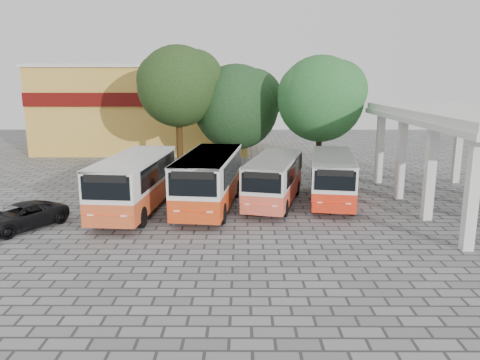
{
  "coord_description": "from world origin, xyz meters",
  "views": [
    {
      "loc": [
        -1.53,
        -21.02,
        6.97
      ],
      "look_at": [
        -1.63,
        4.31,
        1.5
      ],
      "focal_mm": 35.0,
      "sensor_mm": 36.0,
      "label": 1
    }
  ],
  "objects_px": {
    "bus_centre_right": "(274,177)",
    "bus_far_right": "(332,175)",
    "parked_car": "(21,217)",
    "bus_far_left": "(135,180)",
    "bus_centre_left": "(209,177)"
  },
  "relations": [
    {
      "from": "bus_centre_right",
      "to": "parked_car",
      "type": "bearing_deg",
      "value": -145.46
    },
    {
      "from": "bus_centre_left",
      "to": "parked_car",
      "type": "height_order",
      "value": "bus_centre_left"
    },
    {
      "from": "bus_centre_right",
      "to": "bus_far_right",
      "type": "xyz_separation_m",
      "value": [
        3.38,
        0.48,
        0.03
      ]
    },
    {
      "from": "bus_far_right",
      "to": "parked_car",
      "type": "relative_size",
      "value": 1.81
    },
    {
      "from": "bus_centre_right",
      "to": "bus_far_right",
      "type": "bearing_deg",
      "value": 22.07
    },
    {
      "from": "bus_far_right",
      "to": "parked_car",
      "type": "xyz_separation_m",
      "value": [
        -15.69,
        -5.12,
        -0.97
      ]
    },
    {
      "from": "bus_centre_left",
      "to": "parked_car",
      "type": "xyz_separation_m",
      "value": [
        -8.71,
        -3.65,
        -1.15
      ]
    },
    {
      "from": "parked_car",
      "to": "bus_centre_right",
      "type": "bearing_deg",
      "value": 53.51
    },
    {
      "from": "bus_far_left",
      "to": "bus_centre_left",
      "type": "distance_m",
      "value": 3.97
    },
    {
      "from": "bus_centre_right",
      "to": "bus_far_right",
      "type": "distance_m",
      "value": 3.41
    },
    {
      "from": "bus_far_right",
      "to": "bus_centre_right",
      "type": "bearing_deg",
      "value": -162.72
    },
    {
      "from": "bus_far_left",
      "to": "bus_centre_right",
      "type": "height_order",
      "value": "bus_far_left"
    },
    {
      "from": "bus_far_left",
      "to": "bus_centre_left",
      "type": "bearing_deg",
      "value": 14.34
    },
    {
      "from": "bus_far_left",
      "to": "bus_centre_right",
      "type": "relative_size",
      "value": 1.09
    },
    {
      "from": "bus_centre_left",
      "to": "bus_far_right",
      "type": "bearing_deg",
      "value": 18.35
    }
  ]
}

